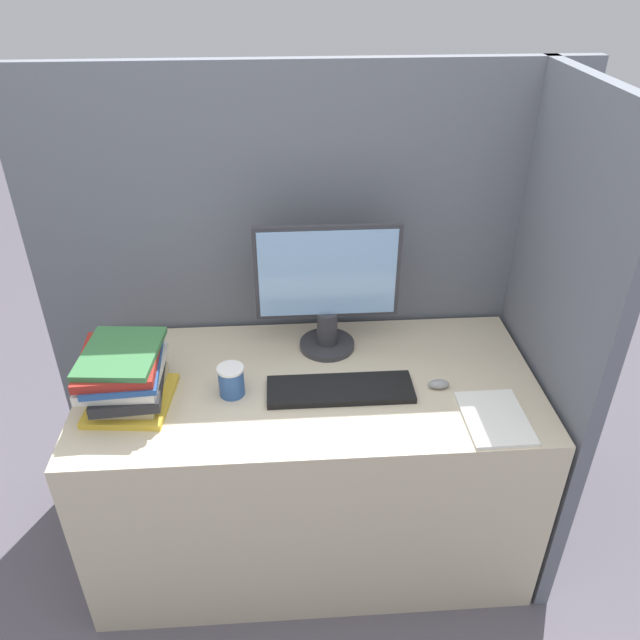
{
  "coord_description": "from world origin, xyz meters",
  "views": [
    {
      "loc": [
        -0.07,
        -1.22,
        1.94
      ],
      "look_at": [
        0.03,
        0.38,
        0.93
      ],
      "focal_mm": 35.0,
      "sensor_mm": 36.0,
      "label": 1
    }
  ],
  "objects_px": {
    "monitor": "(327,291)",
    "keyboard": "(340,389)",
    "coffee_cup": "(231,381)",
    "book_stack": "(125,376)",
    "mouse": "(439,384)"
  },
  "relations": [
    {
      "from": "monitor",
      "to": "keyboard",
      "type": "xyz_separation_m",
      "value": [
        0.02,
        -0.25,
        -0.21
      ]
    },
    {
      "from": "monitor",
      "to": "keyboard",
      "type": "distance_m",
      "value": 0.33
    },
    {
      "from": "monitor",
      "to": "keyboard",
      "type": "relative_size",
      "value": 1.04
    },
    {
      "from": "monitor",
      "to": "keyboard",
      "type": "bearing_deg",
      "value": -85.06
    },
    {
      "from": "keyboard",
      "to": "mouse",
      "type": "bearing_deg",
      "value": 0.35
    },
    {
      "from": "monitor",
      "to": "mouse",
      "type": "distance_m",
      "value": 0.46
    },
    {
      "from": "monitor",
      "to": "mouse",
      "type": "height_order",
      "value": "monitor"
    },
    {
      "from": "keyboard",
      "to": "book_stack",
      "type": "distance_m",
      "value": 0.65
    },
    {
      "from": "monitor",
      "to": "coffee_cup",
      "type": "height_order",
      "value": "monitor"
    },
    {
      "from": "monitor",
      "to": "coffee_cup",
      "type": "distance_m",
      "value": 0.43
    },
    {
      "from": "keyboard",
      "to": "mouse",
      "type": "distance_m",
      "value": 0.31
    },
    {
      "from": "monitor",
      "to": "book_stack",
      "type": "distance_m",
      "value": 0.68
    },
    {
      "from": "monitor",
      "to": "coffee_cup",
      "type": "relative_size",
      "value": 4.75
    },
    {
      "from": "monitor",
      "to": "coffee_cup",
      "type": "bearing_deg",
      "value": -142.74
    },
    {
      "from": "keyboard",
      "to": "coffee_cup",
      "type": "height_order",
      "value": "coffee_cup"
    }
  ]
}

